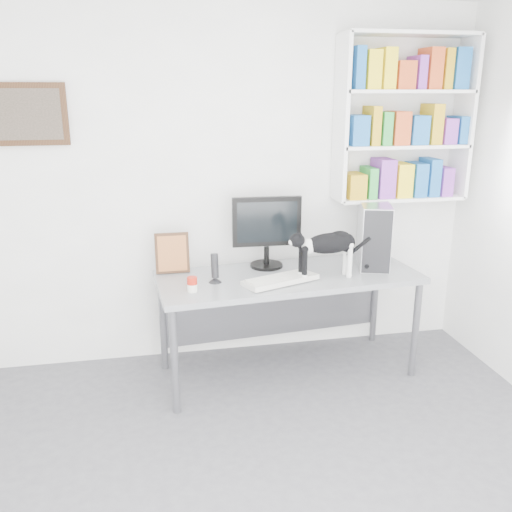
% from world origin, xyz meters
% --- Properties ---
extents(room, '(4.01, 4.01, 2.70)m').
position_xyz_m(room, '(0.00, 0.00, 1.35)').
color(room, '#5D5D63').
rests_on(room, ground).
extents(bookshelf, '(1.03, 0.28, 1.24)m').
position_xyz_m(bookshelf, '(1.40, 1.85, 1.85)').
color(bookshelf, white).
rests_on(bookshelf, room).
extents(wall_art, '(0.52, 0.04, 0.42)m').
position_xyz_m(wall_art, '(-1.30, 1.97, 1.90)').
color(wall_art, '#422B15').
rests_on(wall_art, room).
extents(desk, '(1.93, 0.89, 0.78)m').
position_xyz_m(desk, '(0.44, 1.52, 0.39)').
color(desk, gray).
rests_on(desk, room).
extents(monitor, '(0.52, 0.26, 0.55)m').
position_xyz_m(monitor, '(0.32, 1.74, 1.05)').
color(monitor, black).
rests_on(monitor, desk).
extents(keyboard, '(0.56, 0.37, 0.04)m').
position_xyz_m(keyboard, '(0.34, 1.37, 0.80)').
color(keyboard, beige).
rests_on(keyboard, desk).
extents(pc_tower, '(0.34, 0.51, 0.47)m').
position_xyz_m(pc_tower, '(1.13, 1.65, 1.02)').
color(pc_tower, silver).
rests_on(pc_tower, desk).
extents(speaker, '(0.10, 0.10, 0.21)m').
position_xyz_m(speaker, '(-0.10, 1.46, 0.89)').
color(speaker, black).
rests_on(speaker, desk).
extents(leaning_print, '(0.25, 0.10, 0.30)m').
position_xyz_m(leaning_print, '(-0.38, 1.74, 0.93)').
color(leaning_print, '#422B15').
rests_on(leaning_print, desk).
extents(soup_can, '(0.07, 0.07, 0.10)m').
position_xyz_m(soup_can, '(-0.27, 1.31, 0.83)').
color(soup_can, red).
rests_on(soup_can, desk).
extents(cat, '(0.57, 0.21, 0.34)m').
position_xyz_m(cat, '(0.68, 1.40, 0.95)').
color(cat, black).
rests_on(cat, desk).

